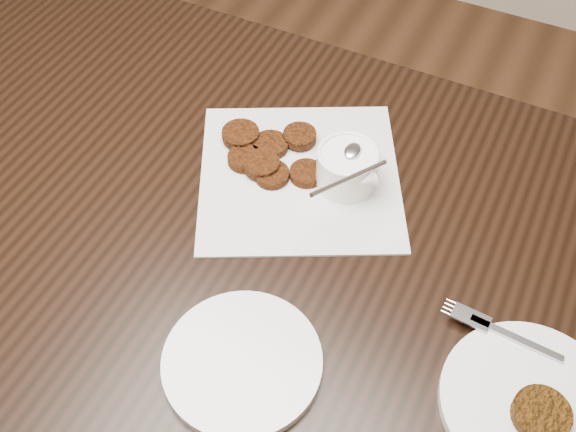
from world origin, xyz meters
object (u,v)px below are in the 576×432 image
object	(u,v)px
table	(212,338)
napkin	(300,176)
sauce_ramekin	(348,152)
plate_empty	(242,362)
plate_with_patty	(533,402)

from	to	relation	value
table	napkin	distance (m)	0.42
sauce_ramekin	plate_empty	bearing A→B (deg)	-89.51
napkin	plate_with_patty	distance (m)	0.47
napkin	plate_empty	distance (m)	0.33
napkin	plate_with_patty	world-z (taller)	plate_with_patty
sauce_ramekin	plate_empty	world-z (taller)	sauce_ramekin
table	plate_empty	distance (m)	0.46
table	napkin	bearing A→B (deg)	51.90
table	sauce_ramekin	world-z (taller)	sauce_ramekin
napkin	plate_with_patty	bearing A→B (deg)	-27.85
sauce_ramekin	napkin	bearing A→B (deg)	-165.32
plate_with_patty	plate_empty	bearing A→B (deg)	-163.04
plate_with_patty	plate_empty	world-z (taller)	plate_with_patty
napkin	plate_empty	xyz separation A→B (m)	(0.07, -0.32, 0.01)
table	plate_empty	size ratio (longest dim) A/B	7.21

